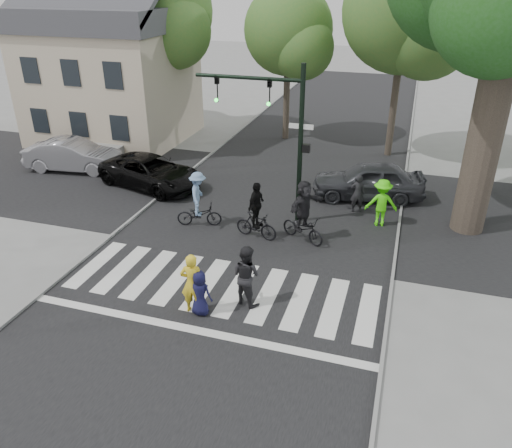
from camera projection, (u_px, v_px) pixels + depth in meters
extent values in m
plane|color=gray|center=(209.00, 305.00, 14.66)|extent=(120.00, 120.00, 0.00)
cube|color=black|center=(259.00, 230.00, 18.92)|extent=(10.00, 70.00, 0.01)
cube|color=black|center=(280.00, 199.00, 21.48)|extent=(70.00, 10.00, 0.01)
cube|color=gray|center=(141.00, 212.00, 20.25)|extent=(0.10, 70.00, 0.10)
cube|color=gray|center=(396.00, 249.00, 17.55)|extent=(0.10, 70.00, 0.10)
cube|color=silver|center=(96.00, 264.00, 16.71)|extent=(0.55, 3.00, 0.01)
cube|color=silver|center=(122.00, 269.00, 16.45)|extent=(0.55, 3.00, 0.01)
cube|color=silver|center=(150.00, 273.00, 16.18)|extent=(0.55, 3.00, 0.01)
cube|color=silver|center=(178.00, 279.00, 15.91)|extent=(0.55, 3.00, 0.01)
cube|color=silver|center=(207.00, 284.00, 15.65)|extent=(0.55, 3.00, 0.01)
cube|color=silver|center=(237.00, 289.00, 15.38)|extent=(0.55, 3.00, 0.01)
cube|color=silver|center=(268.00, 295.00, 15.11)|extent=(0.55, 3.00, 0.01)
cube|color=silver|center=(300.00, 301.00, 14.84)|extent=(0.55, 3.00, 0.01)
cube|color=silver|center=(333.00, 307.00, 14.58)|extent=(0.55, 3.00, 0.01)
cube|color=silver|center=(368.00, 313.00, 14.31)|extent=(0.55, 3.00, 0.01)
cube|color=silver|center=(193.00, 329.00, 13.64)|extent=(10.00, 0.30, 0.01)
cylinder|color=black|center=(300.00, 148.00, 18.28)|extent=(0.18, 0.18, 6.00)
cylinder|color=black|center=(248.00, 78.00, 17.73)|extent=(4.00, 0.14, 0.14)
imported|color=black|center=(269.00, 92.00, 17.72)|extent=(0.16, 0.20, 1.00)
sphere|color=#19E533|center=(268.00, 104.00, 17.80)|extent=(0.14, 0.14, 0.14)
imported|color=black|center=(217.00, 88.00, 18.25)|extent=(0.16, 0.20, 1.00)
sphere|color=#19E533|center=(216.00, 100.00, 18.33)|extent=(0.14, 0.14, 0.14)
cube|color=black|center=(306.00, 148.00, 18.22)|extent=(0.28, 0.18, 0.30)
cube|color=#FF660C|center=(309.00, 149.00, 18.19)|extent=(0.02, 0.14, 0.20)
cube|color=white|center=(301.00, 126.00, 17.92)|extent=(0.90, 0.04, 0.18)
cylinder|color=brown|center=(485.00, 140.00, 17.48)|extent=(1.20, 1.20, 7.00)
sphere|color=#1D5114|center=(501.00, 9.00, 14.48)|extent=(4.00, 4.00, 4.00)
cylinder|color=brown|center=(97.00, 77.00, 30.87)|extent=(0.36, 0.36, 5.95)
sphere|color=#427A31|center=(88.00, 18.00, 29.34)|extent=(5.20, 5.20, 5.20)
sphere|color=#427A31|center=(98.00, 35.00, 28.78)|extent=(3.64, 3.64, 3.64)
cylinder|color=brown|center=(166.00, 79.00, 29.00)|extent=(0.36, 0.36, 6.44)
sphere|color=#427A31|center=(160.00, 10.00, 27.34)|extent=(5.80, 5.80, 5.80)
sphere|color=#427A31|center=(174.00, 31.00, 26.71)|extent=(4.06, 4.06, 4.06)
cylinder|color=brown|center=(287.00, 90.00, 28.25)|extent=(0.36, 0.36, 5.60)
sphere|color=#427A31|center=(288.00, 30.00, 26.81)|extent=(4.80, 4.80, 4.80)
sphere|color=#427A31|center=(302.00, 48.00, 26.30)|extent=(3.36, 3.36, 3.36)
cylinder|color=brown|center=(395.00, 91.00, 25.29)|extent=(0.36, 0.36, 6.72)
sphere|color=#427A31|center=(406.00, 9.00, 23.56)|extent=(6.00, 6.00, 6.00)
sphere|color=#427A31|center=(429.00, 34.00, 22.91)|extent=(4.20, 4.20, 4.20)
cube|color=#B9A892|center=(113.00, 86.00, 28.32)|extent=(8.00, 7.00, 6.00)
cube|color=#47474C|center=(104.00, 18.00, 26.70)|extent=(8.40, 7.40, 1.20)
cube|color=black|center=(40.00, 121.00, 26.54)|extent=(1.00, 0.06, 1.30)
cube|color=black|center=(30.00, 70.00, 25.37)|extent=(1.00, 0.06, 1.30)
cube|color=black|center=(79.00, 124.00, 25.90)|extent=(1.00, 0.06, 1.30)
cube|color=black|center=(71.00, 73.00, 24.73)|extent=(1.00, 0.06, 1.30)
cube|color=black|center=(120.00, 128.00, 25.26)|extent=(1.00, 0.06, 1.30)
cube|color=black|center=(113.00, 76.00, 24.09)|extent=(1.00, 0.06, 1.30)
cube|color=gray|center=(105.00, 153.00, 25.85)|extent=(2.00, 1.20, 0.80)
imported|color=yellow|center=(192.00, 284.00, 13.99)|extent=(0.75, 0.57, 1.87)
imported|color=#141439|center=(200.00, 293.00, 13.99)|extent=(0.72, 0.51, 1.40)
imported|color=black|center=(246.00, 275.00, 14.38)|extent=(1.11, 0.99, 1.88)
imported|color=black|center=(199.00, 215.00, 19.11)|extent=(1.81, 1.04, 0.90)
imported|color=#7091BB|center=(198.00, 194.00, 18.72)|extent=(0.92, 1.24, 1.72)
imported|color=black|center=(256.00, 225.00, 18.19)|extent=(1.72, 0.79, 1.00)
imported|color=black|center=(256.00, 205.00, 17.82)|extent=(0.61, 1.07, 1.72)
imported|color=black|center=(303.00, 228.00, 18.01)|extent=(1.91, 1.40, 0.96)
imported|color=black|center=(304.00, 205.00, 17.60)|extent=(1.26, 1.76, 1.84)
imported|color=black|center=(151.00, 172.00, 22.53)|extent=(5.45, 3.60, 1.39)
imported|color=#9F9EA3|center=(73.00, 155.00, 24.37)|extent=(4.84, 2.26, 1.54)
imported|color=#37393D|center=(368.00, 181.00, 21.30)|extent=(4.98, 2.80, 1.60)
imported|color=#4CFF10|center=(381.00, 203.00, 18.91)|extent=(1.31, 0.89, 1.87)
imported|color=black|center=(358.00, 194.00, 20.05)|extent=(0.66, 0.51, 1.60)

